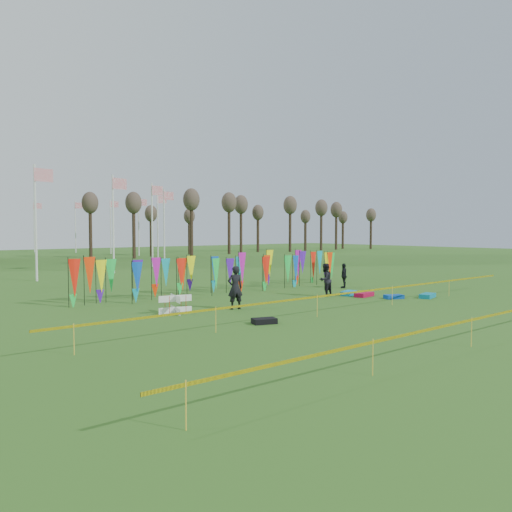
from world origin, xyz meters
TOP-DOWN VIEW (x-y plane):
  - ground at (0.00, 0.00)m, footprint 160.00×160.00m
  - banner_row at (0.28, 7.61)m, footprint 18.64×0.64m
  - caution_tape_near at (-0.22, -1.11)m, footprint 26.00×0.02m
  - caution_tape_far at (-0.22, -7.67)m, footprint 26.00×0.02m
  - tree_line at (32.00, 44.00)m, footprint 53.92×1.92m
  - box_kite at (-6.12, 3.15)m, footprint 0.72×0.72m
  - person_left at (-3.44, 2.55)m, footprint 0.81×0.67m
  - person_mid at (2.86, 3.01)m, footprint 0.90×0.61m
  - person_right at (6.54, 4.90)m, footprint 1.01×0.88m
  - kite_bag_turquoise at (4.21, 2.54)m, footprint 1.23×0.90m
  - kite_bag_blue at (4.93, 0.16)m, footprint 1.07×0.84m
  - kite_bag_red at (4.38, 1.62)m, footprint 1.30×0.77m
  - kite_bag_black at (-4.63, -0.87)m, footprint 1.01×0.77m
  - kite_bag_teal at (6.55, -0.76)m, footprint 1.25×0.83m

SIDE VIEW (x-z plane):
  - ground at x=0.00m, z-range 0.00..0.00m
  - kite_bag_blue at x=4.93m, z-range 0.00..0.20m
  - kite_bag_black at x=-4.63m, z-range 0.00..0.21m
  - kite_bag_teal at x=6.55m, z-range 0.00..0.22m
  - kite_bag_turquoise at x=4.21m, z-range 0.00..0.22m
  - kite_bag_red at x=4.38m, z-range 0.00..0.22m
  - box_kite at x=-6.12m, z-range 0.00..0.80m
  - person_right at x=6.54m, z-range 0.00..1.50m
  - caution_tape_near at x=-0.22m, z-range 0.33..1.23m
  - caution_tape_far at x=-0.22m, z-range 0.33..1.23m
  - person_mid at x=2.86m, z-range 0.00..1.75m
  - person_left at x=-3.44m, z-range 0.00..1.93m
  - banner_row at x=0.28m, z-range 0.19..2.34m
  - tree_line at x=32.00m, z-range 2.25..10.09m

